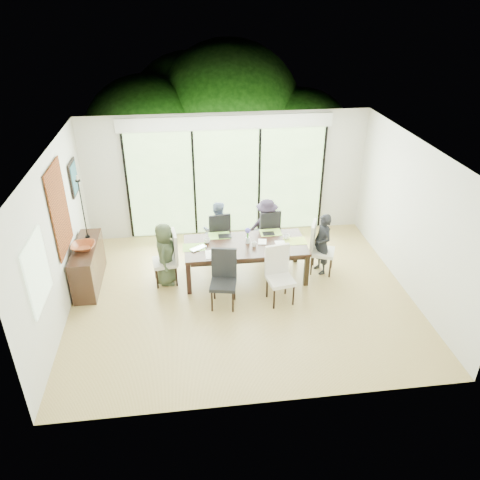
{
  "coord_description": "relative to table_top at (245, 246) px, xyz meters",
  "views": [
    {
      "loc": [
        -0.91,
        -6.89,
        4.92
      ],
      "look_at": [
        0.0,
        0.25,
        1.0
      ],
      "focal_mm": 35.0,
      "sensor_mm": 36.0,
      "label": 1
    }
  ],
  "objects": [
    {
      "name": "table_leg_bl",
      "position": [
        -1.08,
        0.43,
        -0.35
      ],
      "size": [
        0.08,
        0.08,
        0.65
      ],
      "primitive_type": "cube",
      "color": "black",
      "rests_on": "floor"
    },
    {
      "name": "person_far_right",
      "position": [
        0.55,
        0.83,
        -0.07
      ],
      "size": [
        0.63,
        0.48,
        1.21
      ],
      "primitive_type": "imported",
      "rotation": [
        0.0,
        0.0,
        2.9
      ],
      "color": "#261E2D",
      "rests_on": "floor"
    },
    {
      "name": "mullion_a",
      "position": [
        -2.25,
        1.85,
        0.52
      ],
      "size": [
        0.05,
        0.04,
        2.3
      ],
      "primitive_type": "cube",
      "color": "black",
      "rests_on": "wall_back"
    },
    {
      "name": "candlestick_shaft",
      "position": [
        -2.91,
        0.47,
        0.7
      ],
      "size": [
        0.02,
        0.02,
        1.11
      ],
      "primitive_type": "cylinder",
      "color": "black",
      "rests_on": "sideboard"
    },
    {
      "name": "chair_right_end",
      "position": [
        1.5,
        0.0,
        -0.16
      ],
      "size": [
        0.56,
        0.56,
        1.03
      ],
      "primitive_type": null,
      "rotation": [
        0.0,
        0.0,
        1.19
      ],
      "color": "silver",
      "rests_on": "floor"
    },
    {
      "name": "book",
      "position": [
        0.25,
        0.05,
        0.04
      ],
      "size": [
        0.19,
        0.24,
        0.02
      ],
      "primitive_type": "imported",
      "rotation": [
        0.0,
        0.0,
        -0.19
      ],
      "color": "white",
      "rests_on": "table_top"
    },
    {
      "name": "platter_base",
      "position": [
        -0.55,
        -0.3,
        0.05
      ],
      "size": [
        0.24,
        0.24,
        0.02
      ],
      "primitive_type": "cube",
      "color": "white",
      "rests_on": "table_top"
    },
    {
      "name": "table_leg_fl",
      "position": [
        -1.08,
        -0.43,
        -0.35
      ],
      "size": [
        0.08,
        0.08,
        0.65
      ],
      "primitive_type": "cube",
      "color": "black",
      "rests_on": "floor"
    },
    {
      "name": "chair_far_right",
      "position": [
        0.55,
        0.85,
        -0.16
      ],
      "size": [
        0.5,
        0.5,
        1.03
      ],
      "primitive_type": null,
      "rotation": [
        0.0,
        0.0,
        3.33
      ],
      "color": "black",
      "rests_on": "floor"
    },
    {
      "name": "floor",
      "position": [
        -0.15,
        -0.61,
        -0.68
      ],
      "size": [
        6.0,
        5.0,
        0.01
      ],
      "primitive_type": "cube",
      "color": "olive",
      "rests_on": "ground"
    },
    {
      "name": "rail_top",
      "position": [
        -0.15,
        3.59,
        -0.13
      ],
      "size": [
        6.0,
        0.08,
        0.06
      ],
      "primitive_type": "cube",
      "color": "brown",
      "rests_on": "deck"
    },
    {
      "name": "candle",
      "position": [
        -2.91,
        0.47,
        1.3
      ],
      "size": [
        0.03,
        0.03,
        0.09
      ],
      "primitive_type": "cylinder",
      "color": "silver",
      "rests_on": "sideboard"
    },
    {
      "name": "foliage_far",
      "position": [
        -0.75,
        5.89,
        0.94
      ],
      "size": [
        3.6,
        3.6,
        3.6
      ],
      "primitive_type": "sphere",
      "color": "#14380F",
      "rests_on": "ground"
    },
    {
      "name": "placemat_far_l",
      "position": [
        -0.45,
        0.4,
        0.03
      ],
      "size": [
        0.41,
        0.3,
        0.01
      ],
      "primitive_type": "cube",
      "color": "#76AF3E",
      "rests_on": "table_top"
    },
    {
      "name": "platter_snacks",
      "position": [
        -0.55,
        -0.3,
        0.06
      ],
      "size": [
        0.19,
        0.19,
        0.01
      ],
      "primitive_type": "cube",
      "color": "#C06F16",
      "rests_on": "table_top"
    },
    {
      "name": "placemat_left",
      "position": [
        -0.95,
        0.0,
        0.03
      ],
      "size": [
        0.41,
        0.3,
        0.01
      ],
      "primitive_type": "cube",
      "color": "#76A63B",
      "rests_on": "table_top"
    },
    {
      "name": "mullion_c",
      "position": [
        0.55,
        1.85,
        0.52
      ],
      "size": [
        0.05,
        0.04,
        2.3
      ],
      "primitive_type": "cube",
      "color": "black",
      "rests_on": "wall_back"
    },
    {
      "name": "placemat_right",
      "position": [
        0.95,
        0.0,
        0.03
      ],
      "size": [
        0.41,
        0.3,
        0.01
      ],
      "primitive_type": "cube",
      "color": "#A8BE43",
      "rests_on": "table_top"
    },
    {
      "name": "ceiling",
      "position": [
        -0.15,
        -0.61,
        2.03
      ],
      "size": [
        6.0,
        5.0,
        0.01
      ],
      "primitive_type": "cube",
      "color": "white",
      "rests_on": "wall_back"
    },
    {
      "name": "table_leg_fr",
      "position": [
        1.08,
        -0.43,
        -0.35
      ],
      "size": [
        0.08,
        0.08,
        0.65
      ],
      "primitive_type": "cube",
      "color": "black",
      "rests_on": "floor"
    },
    {
      "name": "wall_front",
      "position": [
        -0.15,
        -3.12,
        0.67
      ],
      "size": [
        6.0,
        0.02,
        2.7
      ],
      "primitive_type": "cube",
      "color": "silver",
      "rests_on": "floor"
    },
    {
      "name": "table_apron",
      "position": [
        0.0,
        0.0,
        -0.08
      ],
      "size": [
        2.07,
        0.85,
        0.09
      ],
      "primitive_type": "cube",
      "color": "black",
      "rests_on": "floor"
    },
    {
      "name": "tapestry",
      "position": [
        -3.12,
        -0.21,
        1.02
      ],
      "size": [
        0.02,
        1.0,
        1.5
      ],
      "primitive_type": "cube",
      "color": "#933B15",
      "rests_on": "wall_left"
    },
    {
      "name": "table_leg_br",
      "position": [
        1.08,
        0.43,
        -0.35
      ],
      "size": [
        0.08,
        0.08,
        0.65
      ],
      "primitive_type": "cube",
      "color": "black",
      "rests_on": "floor"
    },
    {
      "name": "cup_c",
      "position": [
        0.8,
        0.1,
        0.07
      ],
      "size": [
        0.15,
        0.15,
        0.09
      ],
      "primitive_type": "imported",
      "rotation": [
        0.0,
        0.0,
        3.45
      ],
      "color": "white",
      "rests_on": "table_top"
    },
    {
      "name": "placemat_far_r",
      "position": [
        0.55,
        0.4,
        0.03
      ],
      "size": [
        0.41,
        0.3,
        0.01
      ],
      "primitive_type": "cube",
      "color": "#91BB42",
      "rests_on": "table_top"
    },
    {
      "name": "art_canvas",
      "position": [
        -3.1,
        1.09,
        1.07
      ],
      "size": [
        0.01,
        0.45,
        0.55
      ],
      "primitive_type": "cube",
      "color": "#194452",
      "rests_on": "wall_left"
    },
    {
      "name": "foliage_mid",
      "position": [
        0.25,
        5.19,
        1.12
      ],
      "size": [
        4.0,
        4.0,
        4.0
      ],
      "primitive_type": "sphere",
      "color": "#14380F",
      "rests_on": "ground"
    },
    {
      "name": "chair_near_left",
      "position": [
        -0.5,
        -0.87,
        -0.16
      ],
      "size": [
        0.51,
        0.51,
        1.03
      ],
      "primitive_type": null,
      "rotation": [
        0.0,
        0.0,
        -0.2
      ],
      "color": "black",
      "rests_on": "floor"
    },
    {
      "name": "hyacinth_blooms",
      "position": [
        0.05,
        0.05,
        0.29
      ],
      "size": [
        0.1,
        0.1,
        0.1
      ],
      "primitive_type": "sphere",
      "color": "#574CBE",
      "rests_on": "table_top"
    },
    {
      "name": "blinds_header",
      "position": [
        -0.15,
        1.85,
        1.82
      ],
      "size": [
        4.4,
        0.06,
        0.28
      ],
      "primitive_type": "cube",
      "color": "white",
      "rests_on": "wall_back"
    },
    {
      "name": "mullion_d",
      "position": [
        1.95,
        1.85,
        0.52
      ],
      "size": [
        0.05,
        0.04,
        2.3
      ],
      "primitive_type": "cube",
      "color": "black",
      "rests_on": "wall_back"
    },
    {
      "name": "cup_b",
      "position": [
        0.15,
        -0.1,
        0.07
      ],
      "size": [
        0.11,
        0.11,
        0.09
      ],
      "primitive_type": "imported",
      "rotation": [
        0.0,
        0.0,
        1.82
      ],
      "color": "white",
      "rests_on": "table_top"
    },
    {
      "name": "side_window",
      "position": [
        -3.12,
        -1.81,
        0.82
      ],
      "size": [
        0.02,
        0.9,
        1.0
      ],
      "primitive_type": "cube",
      "color": "#8CAD7F",
      "rests_on": "wall_left"
    },
    {
      "name": "mullion_b",
      "position": [
        -0.85,
        1.85,
        0.52
      ],
      "size": [
        0.05,
        0.04,
        2.3
      ],
      "primitive_type": "cube",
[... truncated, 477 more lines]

